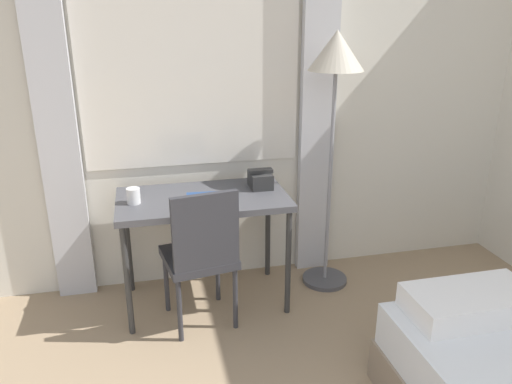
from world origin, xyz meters
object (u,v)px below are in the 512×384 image
object	(u,v)px
mug	(133,196)
book	(205,198)
telephone	(260,179)
desk_chair	(201,251)
desk	(203,207)
standing_lamp	(335,78)

from	to	relation	value
mug	book	bearing A→B (deg)	-5.41
telephone	book	bearing A→B (deg)	-158.44
book	desk_chair	bearing A→B (deg)	-106.69
book	desk	bearing A→B (deg)	97.93
book	telephone	bearing A→B (deg)	21.56
desk_chair	telephone	bearing A→B (deg)	29.70
desk_chair	standing_lamp	bearing A→B (deg)	10.77
standing_lamp	desk	bearing A→B (deg)	-175.99
telephone	standing_lamp	bearing A→B (deg)	-3.02
desk	desk_chair	size ratio (longest dim) A/B	1.17
standing_lamp	book	xyz separation A→B (m)	(-0.85, -0.12, -0.68)
telephone	mug	world-z (taller)	telephone
desk	standing_lamp	world-z (taller)	standing_lamp
desk_chair	standing_lamp	xyz separation A→B (m)	(0.91, 0.33, 0.93)
telephone	mug	size ratio (longest dim) A/B	1.85
desk_chair	telephone	size ratio (longest dim) A/B	5.11
desk	book	size ratio (longest dim) A/B	4.37
desk	mug	world-z (taller)	mug
standing_lamp	mug	size ratio (longest dim) A/B	18.09
desk_chair	telephone	world-z (taller)	desk_chair
standing_lamp	mug	world-z (taller)	standing_lamp
desk	book	distance (m)	0.10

